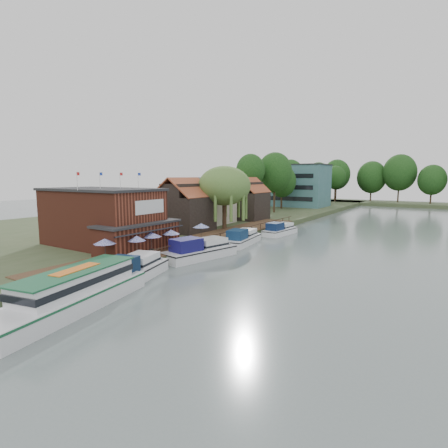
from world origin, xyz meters
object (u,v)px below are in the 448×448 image
Objects in this scene: cruiser_0 at (132,267)px; tour_boat at (70,291)px; cottage_a at (184,205)px; cottage_b at (206,200)px; pub at (112,218)px; willow at (224,198)px; umbrella_3 at (171,239)px; umbrella_0 at (105,250)px; umbrella_2 at (152,242)px; cruiser_2 at (242,236)px; umbrella_4 at (201,232)px; hotel_block at (284,185)px; cruiser_3 at (280,228)px; cottage_c at (248,199)px; swan at (106,296)px; umbrella_1 at (137,247)px; cruiser_1 at (200,247)px.

tour_boat reaches higher than cruiser_0.
cottage_a and cottage_b have the same top height.
pub is 20.36m from willow.
cottage_a is at bearing 102.68° from tour_boat.
umbrella_0 is at bearing -100.76° from umbrella_3.
cottage_b is 0.92× the size of willow.
cruiser_2 is (3.29, 14.79, -1.10)m from umbrella_2.
cottage_b is 42.22m from tour_boat.
umbrella_0 is 1.00× the size of umbrella_4.
hotel_block reaches higher than cottage_b.
hotel_block reaches higher than cruiser_3.
cottage_a is at bearing -73.30° from cottage_b.
pub is at bearing -160.94° from umbrella_3.
willow reaches higher than umbrella_0.
tour_boat is (12.14, -47.82, -3.77)m from cottage_c.
swan is (16.30, -35.88, -5.03)m from cottage_b.
umbrella_3 is at bearing -94.28° from cruiser_3.
cottage_b is 17.86m from cruiser_2.
cruiser_0 is 0.78× the size of tour_boat.
swan is (20.30, -81.88, -6.93)m from hotel_block.
umbrella_1 is 9.84m from swan.
umbrella_3 reaches higher than cruiser_0.
cottage_b is at bearing 113.16° from umbrella_2.
cruiser_0 is at bearing -65.43° from cottage_b.
cruiser_1 is at bearing -74.71° from hotel_block.
cottage_a is 0.94× the size of cruiser_3.
cruiser_1 is 10.28m from cruiser_2.
umbrella_4 reaches higher than swan.
cruiser_2 is at bearing 74.08° from cruiser_0.
umbrella_2 and umbrella_4 have the same top height.
hotel_block is at bearing 94.97° from cottage_b.
cottage_b is 4.04× the size of umbrella_0.
cottage_c is 26.16m from umbrella_4.
umbrella_1 is (7.21, -2.72, -2.36)m from pub.
cruiser_0 is 1.07× the size of cruiser_2.
pub is 2.17× the size of cruiser_3.
pub is 8.42× the size of umbrella_3.
cottage_a reaches higher than umbrella_2.
umbrella_0 is 14.69m from umbrella_4.
cruiser_2 is (4.23, 20.39, -1.10)m from umbrella_0.
pub reaches higher than umbrella_1.
umbrella_1 is at bearing -78.34° from hotel_block.
cottage_a is 24.40m from cruiser_0.
hotel_block is 2.59× the size of cruiser_2.
willow reaches higher than umbrella_3.
umbrella_2 is at bearing 80.47° from umbrella_0.
umbrella_1 reaches higher than cruiser_1.
swan is (12.30, -44.88, -5.03)m from cottage_c.
willow is 4.39× the size of umbrella_2.
tour_boat is at bearing -66.04° from umbrella_1.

